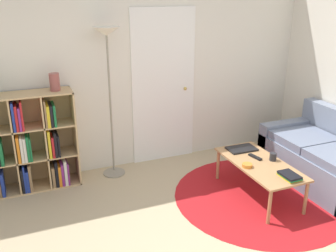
# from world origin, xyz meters

# --- Properties ---
(wall_back) EXTENTS (7.39, 0.11, 2.60)m
(wall_back) POSITION_xyz_m (0.01, 2.26, 1.29)
(wall_back) COLOR silver
(wall_back) RESTS_ON ground_plane
(rug) EXTENTS (1.92, 1.92, 0.01)m
(rug) POSITION_xyz_m (0.86, 0.86, 0.00)
(rug) COLOR #B2191E
(rug) RESTS_ON ground_plane
(bookshelf) EXTENTS (1.02, 0.34, 1.13)m
(bookshelf) POSITION_xyz_m (-1.50, 2.04, 0.53)
(bookshelf) COLOR tan
(bookshelf) RESTS_ON ground_plane
(floor_lamp) EXTENTS (0.31, 0.31, 1.80)m
(floor_lamp) POSITION_xyz_m (-0.51, 2.02, 1.51)
(floor_lamp) COLOR gray
(floor_lamp) RESTS_ON ground_plane
(couch) EXTENTS (0.85, 1.53, 0.82)m
(couch) POSITION_xyz_m (1.82, 0.84, 0.28)
(couch) COLOR gray
(couch) RESTS_ON ground_plane
(coffee_table) EXTENTS (0.53, 1.09, 0.40)m
(coffee_table) POSITION_xyz_m (0.85, 0.90, 0.36)
(coffee_table) COLOR #AD7F51
(coffee_table) RESTS_ON ground_plane
(laptop) EXTENTS (0.34, 0.22, 0.02)m
(laptop) POSITION_xyz_m (0.86, 1.27, 0.41)
(laptop) COLOR black
(laptop) RESTS_ON coffee_table
(bowl) EXTENTS (0.11, 0.11, 0.04)m
(bowl) POSITION_xyz_m (0.66, 0.86, 0.42)
(bowl) COLOR orange
(bowl) RESTS_ON coffee_table
(book_stack_on_table) EXTENTS (0.15, 0.23, 0.05)m
(book_stack_on_table) POSITION_xyz_m (0.91, 0.49, 0.43)
(book_stack_on_table) COLOR gold
(book_stack_on_table) RESTS_ON coffee_table
(cup) EXTENTS (0.08, 0.08, 0.09)m
(cup) POSITION_xyz_m (1.01, 0.89, 0.45)
(cup) COLOR #28282D
(cup) RESTS_ON coffee_table
(remote) EXTENTS (0.08, 0.18, 0.02)m
(remote) POSITION_xyz_m (0.87, 1.02, 0.41)
(remote) COLOR black
(remote) RESTS_ON coffee_table
(vase_on_shelf) EXTENTS (0.11, 0.11, 0.19)m
(vase_on_shelf) POSITION_xyz_m (-1.12, 2.04, 1.23)
(vase_on_shelf) COLOR #934C47
(vase_on_shelf) RESTS_ON bookshelf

